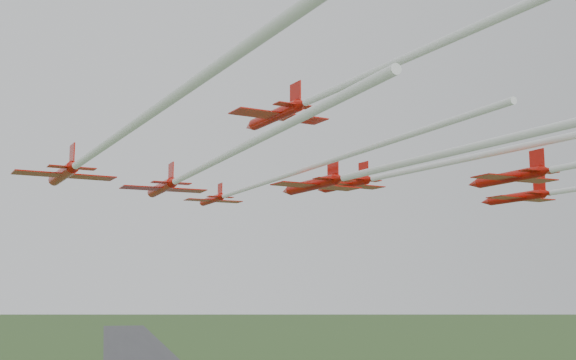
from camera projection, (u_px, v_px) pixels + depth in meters
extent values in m
cylinder|color=red|center=(212.00, 200.00, 99.17)|extent=(2.39, 7.57, 0.97)
cone|color=red|center=(201.00, 203.00, 103.25)|extent=(1.26, 1.75, 0.97)
cone|color=red|center=(223.00, 196.00, 95.33)|extent=(1.07, 1.21, 0.89)
ellipsoid|color=black|center=(208.00, 199.00, 100.80)|extent=(0.53, 0.90, 0.28)
cube|color=red|center=(213.00, 201.00, 98.50)|extent=(8.09, 3.75, 0.09)
cube|color=red|center=(220.00, 197.00, 96.08)|extent=(3.68, 1.72, 0.07)
cube|color=red|center=(220.00, 190.00, 96.38)|extent=(0.39, 1.58, 1.77)
cylinder|color=white|center=(319.00, 165.00, 70.69)|extent=(10.86, 53.19, 0.53)
cylinder|color=red|center=(162.00, 188.00, 82.52)|extent=(2.71, 9.24, 1.19)
cone|color=red|center=(150.00, 194.00, 87.54)|extent=(1.50, 2.11, 1.19)
cone|color=red|center=(174.00, 182.00, 77.78)|extent=(1.28, 1.46, 1.08)
ellipsoid|color=black|center=(157.00, 186.00, 84.53)|extent=(0.62, 1.09, 0.35)
cube|color=red|center=(164.00, 189.00, 81.70)|extent=(9.83, 4.36, 0.11)
cube|color=red|center=(171.00, 183.00, 78.71)|extent=(4.47, 2.00, 0.09)
cube|color=red|center=(171.00, 173.00, 79.08)|extent=(0.43, 1.93, 2.16)
cylinder|color=white|center=(248.00, 145.00, 57.41)|extent=(8.02, 43.35, 0.65)
cylinder|color=red|center=(345.00, 184.00, 93.42)|extent=(3.75, 9.30, 1.21)
cone|color=red|center=(321.00, 189.00, 98.25)|extent=(1.71, 2.23, 1.21)
cone|color=red|center=(370.00, 179.00, 88.87)|extent=(1.42, 1.57, 1.10)
ellipsoid|color=black|center=(335.00, 183.00, 95.36)|extent=(0.73, 1.13, 0.35)
cube|color=red|center=(349.00, 185.00, 92.63)|extent=(10.08, 5.43, 0.11)
cube|color=red|center=(365.00, 180.00, 89.76)|extent=(4.59, 2.49, 0.09)
cube|color=red|center=(363.00, 171.00, 90.13)|extent=(0.65, 1.93, 2.20)
cylinder|color=white|center=(507.00, 150.00, 69.99)|extent=(12.58, 41.51, 0.66)
cylinder|color=red|center=(63.00, 174.00, 66.77)|extent=(3.17, 8.70, 1.12)
cone|color=red|center=(53.00, 181.00, 71.36)|extent=(1.53, 2.05, 1.12)
cone|color=red|center=(74.00, 166.00, 62.44)|extent=(1.29, 1.43, 1.02)
ellipsoid|color=black|center=(59.00, 173.00, 68.61)|extent=(0.65, 1.05, 0.33)
cube|color=red|center=(65.00, 175.00, 66.02)|extent=(9.37, 4.73, 0.10)
cube|color=red|center=(72.00, 168.00, 63.29)|extent=(4.26, 2.17, 0.08)
cube|color=red|center=(72.00, 155.00, 63.63)|extent=(0.54, 1.81, 2.04)
cylinder|color=white|center=(167.00, 102.00, 40.68)|extent=(12.23, 47.44, 0.61)
cylinder|color=red|center=(312.00, 185.00, 73.90)|extent=(3.44, 8.96, 1.16)
cone|color=red|center=(287.00, 191.00, 78.59)|extent=(1.61, 2.13, 1.16)
cone|color=red|center=(340.00, 178.00, 69.49)|extent=(1.35, 1.50, 1.05)
ellipsoid|color=black|center=(302.00, 183.00, 75.78)|extent=(0.69, 1.08, 0.34)
cube|color=red|center=(317.00, 186.00, 73.13)|extent=(9.68, 5.05, 0.11)
cube|color=red|center=(334.00, 180.00, 70.35)|extent=(4.40, 2.32, 0.08)
cube|color=red|center=(333.00, 168.00, 70.70)|extent=(0.59, 1.86, 2.11)
cylinder|color=white|center=(565.00, 125.00, 46.65)|extent=(14.02, 50.14, 0.63)
cylinder|color=red|center=(516.00, 197.00, 87.15)|extent=(3.09, 8.52, 1.10)
cone|color=red|center=(486.00, 202.00, 91.65)|extent=(1.50, 2.01, 1.10)
cone|color=red|center=(547.00, 193.00, 82.91)|extent=(1.26, 1.40, 1.00)
ellipsoid|color=black|center=(504.00, 196.00, 88.96)|extent=(0.63, 1.02, 0.32)
cube|color=red|center=(521.00, 199.00, 86.42)|extent=(9.17, 4.62, 0.10)
cube|color=red|center=(541.00, 194.00, 83.74)|extent=(4.17, 2.12, 0.08)
cube|color=red|center=(539.00, 185.00, 84.08)|extent=(0.53, 1.77, 2.00)
cylinder|color=red|center=(275.00, 115.00, 59.58)|extent=(2.97, 7.83, 1.01)
cone|color=red|center=(250.00, 127.00, 63.68)|extent=(1.40, 1.86, 1.01)
cone|color=red|center=(302.00, 103.00, 55.72)|extent=(1.17, 1.30, 0.92)
ellipsoid|color=black|center=(265.00, 116.00, 61.23)|extent=(0.60, 0.94, 0.29)
cube|color=red|center=(279.00, 116.00, 58.91)|extent=(8.45, 4.38, 0.09)
cube|color=red|center=(297.00, 106.00, 56.47)|extent=(3.84, 2.01, 0.07)
cube|color=red|center=(295.00, 94.00, 56.78)|extent=(0.51, 1.63, 1.84)
cylinder|color=white|center=(448.00, 40.00, 41.30)|extent=(8.76, 31.36, 0.55)
cylinder|color=red|center=(509.00, 177.00, 68.08)|extent=(2.74, 8.28, 1.07)
cone|color=red|center=(474.00, 184.00, 72.51)|extent=(1.40, 1.93, 1.07)
cone|color=red|center=(547.00, 170.00, 63.90)|extent=(1.19, 1.34, 0.97)
ellipsoid|color=black|center=(495.00, 176.00, 69.85)|extent=(0.59, 0.99, 0.31)
cube|color=red|center=(515.00, 179.00, 67.35)|extent=(8.87, 4.22, 0.10)
cube|color=red|center=(539.00, 171.00, 64.72)|extent=(4.03, 1.94, 0.08)
cube|color=red|center=(537.00, 160.00, 65.05)|extent=(0.45, 1.73, 1.94)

